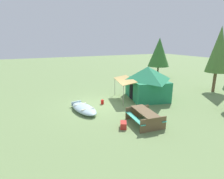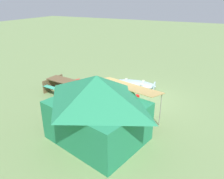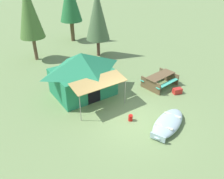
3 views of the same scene
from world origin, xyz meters
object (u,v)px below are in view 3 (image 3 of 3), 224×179
Objects in this scene: pine_tree_back_left at (97,15)px; picnic_table at (160,79)px; pine_tree_far_center at (29,11)px; beached_rowboat at (168,123)px; cooler_box at (177,91)px; canvas_cabin_tent at (82,73)px; fuel_can at (130,118)px.

picnic_table is at bearing -98.79° from pine_tree_back_left.
pine_tree_back_left is 4.86m from pine_tree_far_center.
pine_tree_far_center is at bearing 88.55° from beached_rowboat.
pine_tree_far_center is at bearing 104.60° from cooler_box.
beached_rowboat is 0.63× the size of canvas_cabin_tent.
canvas_cabin_tent is 4.77m from picnic_table.
beached_rowboat is at bearing -158.79° from cooler_box.
fuel_can is (-0.18, -3.68, -1.14)m from canvas_cabin_tent.
beached_rowboat is at bearing -91.45° from pine_tree_far_center.
fuel_can is (-3.88, 0.41, -0.01)m from cooler_box.
pine_tree_back_left is at bearing 65.00° from beached_rowboat.
beached_rowboat is at bearing -62.89° from fuel_can.
fuel_can is at bearing 117.11° from beached_rowboat.
cooler_box is 0.10× the size of pine_tree_back_left.
pine_tree_far_center reaches higher than cooler_box.
canvas_cabin_tent is 3.85m from fuel_can.
beached_rowboat is at bearing -83.14° from canvas_cabin_tent.
cooler_box is 11.49m from pine_tree_far_center.
fuel_can is 0.06× the size of pine_tree_back_left.
beached_rowboat is 8.87× the size of fuel_can.
canvas_cabin_tent is at bearing 132.11° from cooler_box.
pine_tree_back_left is (0.98, 6.36, 2.70)m from picnic_table.
fuel_can is 0.06× the size of pine_tree_far_center.
pine_tree_back_left reaches higher than canvas_cabin_tent.
beached_rowboat is 5.42m from canvas_cabin_tent.
picnic_table is 1.30m from cooler_box.
fuel_can is at bearing -92.86° from canvas_cabin_tent.
cooler_box is (3.70, -4.09, -1.13)m from canvas_cabin_tent.
cooler_box is 8.26m from pine_tree_back_left.
cooler_box is 0.09× the size of pine_tree_far_center.
picnic_table is at bearing 38.11° from beached_rowboat.
canvas_cabin_tent is 0.78× the size of pine_tree_far_center.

